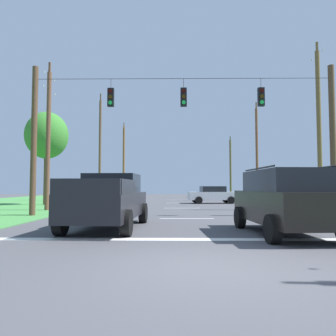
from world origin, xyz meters
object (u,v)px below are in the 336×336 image
object	(u,v)px
distant_car_oncoming	(213,194)
utility_pole_mid_right	(319,127)
utility_pole_distant_right	(100,148)
utility_pole_distant_left	(124,160)
overhead_signal_span	(183,134)
tree_roadside_far_right	(47,136)
utility_pole_far_right	(257,153)
pickup_truck	(109,201)
utility_pole_near_left	(231,167)
suv_black	(285,200)
utility_pole_far_left	(48,135)
distant_car_crossing_white	(306,197)

from	to	relation	value
distant_car_oncoming	utility_pole_mid_right	xyz separation A→B (m)	(5.71, -8.56, 4.48)
utility_pole_distant_right	utility_pole_distant_left	distance (m)	16.37
utility_pole_distant_right	utility_pole_distant_left	world-z (taller)	utility_pole_distant_left
utility_pole_distant_right	utility_pole_distant_left	size ratio (longest dim) A/B	0.99
overhead_signal_span	utility_pole_distant_right	bearing A→B (deg)	114.58
utility_pole_distant_right	tree_roadside_far_right	bearing A→B (deg)	-108.15
utility_pole_far_right	utility_pole_mid_right	bearing A→B (deg)	-88.68
pickup_truck	utility_pole_near_left	world-z (taller)	utility_pole_near_left
suv_black	distant_car_oncoming	bearing A→B (deg)	89.55
pickup_truck	utility_pole_far_left	size ratio (longest dim) A/B	0.58
utility_pole_mid_right	utility_pole_far_right	world-z (taller)	utility_pole_mid_right
overhead_signal_span	utility_pole_far_left	xyz separation A→B (m)	(-8.35, 3.73, 0.51)
tree_roadside_far_right	utility_pole_far_right	bearing A→B (deg)	22.63
distant_car_crossing_white	utility_pole_mid_right	distance (m)	4.57
utility_pole_mid_right	utility_pole_distant_left	size ratio (longest dim) A/B	0.93
utility_pole_far_left	utility_pole_near_left	bearing A→B (deg)	60.33
overhead_signal_span	utility_pole_far_right	size ratio (longest dim) A/B	1.48
suv_black	utility_pole_distant_left	distance (m)	42.48
utility_pole_mid_right	pickup_truck	bearing A→B (deg)	-142.42
utility_pole_distant_right	pickup_truck	bearing A→B (deg)	-76.66
tree_roadside_far_right	distant_car_crossing_white	bearing A→B (deg)	-15.52
pickup_truck	tree_roadside_far_right	size ratio (longest dim) A/B	0.72
utility_pole_near_left	utility_pole_distant_left	bearing A→B (deg)	175.36
utility_pole_far_right	utility_pole_far_left	xyz separation A→B (m)	(-16.82, -14.32, -0.41)
utility_pole_far_right	utility_pole_distant_left	distance (m)	23.30
pickup_truck	distant_car_oncoming	world-z (taller)	pickup_truck
suv_black	utility_pole_far_right	world-z (taller)	utility_pole_far_right
utility_pole_distant_right	utility_pole_mid_right	bearing A→B (deg)	-39.23
utility_pole_mid_right	utility_pole_distant_left	world-z (taller)	utility_pole_distant_left
utility_pole_mid_right	utility_pole_far_right	xyz separation A→B (m)	(-0.32, 13.95, -0.16)
suv_black	utility_pole_distant_left	world-z (taller)	utility_pole_distant_left
distant_car_oncoming	utility_pole_far_left	size ratio (longest dim) A/B	0.47
overhead_signal_span	tree_roadside_far_right	bearing A→B (deg)	137.45
utility_pole_far_left	utility_pole_mid_right	bearing A→B (deg)	1.25
utility_pole_distant_right	tree_roadside_far_right	world-z (taller)	utility_pole_distant_right
distant_car_crossing_white	distant_car_oncoming	size ratio (longest dim) A/B	0.99
overhead_signal_span	tree_roadside_far_right	distance (m)	14.84
utility_pole_mid_right	tree_roadside_far_right	world-z (taller)	utility_pole_mid_right
overhead_signal_span	utility_pole_far_right	bearing A→B (deg)	64.86
distant_car_oncoming	utility_pole_distant_right	size ratio (longest dim) A/B	0.39
utility_pole_distant_left	utility_pole_distant_right	bearing A→B (deg)	-90.41
distant_car_crossing_white	utility_pole_far_left	xyz separation A→B (m)	(-16.47, -0.98, 3.91)
distant_car_oncoming	utility_pole_far_right	size ratio (longest dim) A/B	0.42
distant_car_oncoming	utility_pole_mid_right	bearing A→B (deg)	-56.26
distant_car_oncoming	suv_black	bearing A→B (deg)	-90.45
utility_pole_far_left	utility_pole_distant_right	world-z (taller)	utility_pole_distant_right
utility_pole_near_left	utility_pole_far_left	distance (m)	33.74
utility_pole_distant_right	suv_black	bearing A→B (deg)	-65.39
utility_pole_far_left	tree_roadside_far_right	bearing A→B (deg)	112.02
suv_black	utility_pole_far_left	bearing A→B (deg)	138.13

